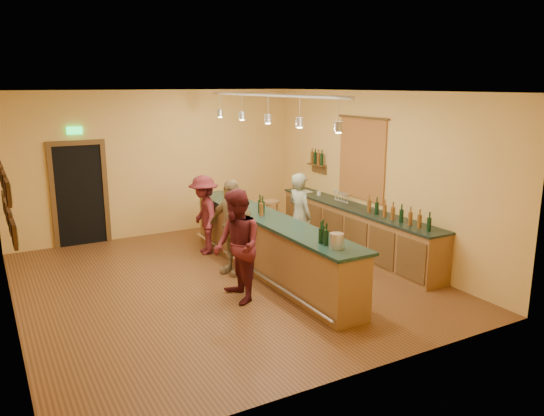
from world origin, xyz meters
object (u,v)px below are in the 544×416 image
customer_b (232,227)px  customer_c (204,215)px  bartender (300,216)px  bar_stool (271,207)px  back_counter (356,229)px  tasting_bar (268,241)px  customer_a (237,246)px

customer_b → customer_c: (0.00, 1.32, -0.07)m
bartender → bar_stool: 1.73m
back_counter → bar_stool: 2.18m
tasting_bar → customer_c: (-0.55, 1.64, 0.18)m
customer_a → bar_stool: (2.30, 3.06, -0.25)m
back_counter → customer_c: size_ratio=2.88×
tasting_bar → bartender: bearing=27.5°
customer_b → customer_c: bearing=155.1°
back_counter → bar_stool: size_ratio=5.87×
bar_stool → customer_a: bearing=-127.0°
customer_c → back_counter: bearing=70.8°
tasting_bar → customer_a: 1.35m
back_counter → customer_a: bearing=-161.6°
bartender → customer_b: 1.54m
back_counter → tasting_bar: size_ratio=0.89×
bartender → customer_c: bartender is taller
bartender → customer_a: customer_a is taller
bar_stool → bartender: bearing=-100.3°
customer_a → bar_stool: size_ratio=2.28×
bartender → customer_b: customer_b is taller
tasting_bar → customer_c: size_ratio=3.23×
bartender → customer_a: bearing=118.9°
back_counter → bartender: bartender is taller
tasting_bar → customer_b: 0.69m
customer_b → customer_c: 1.32m
customer_b → customer_c: customer_b is taller
back_counter → customer_a: size_ratio=2.57×
customer_c → customer_b: bearing=9.7°
tasting_bar → bar_stool: bearing=59.7°
back_counter → bar_stool: back_counter is taller
customer_a → bar_stool: bearing=148.4°
bartender → customer_c: bearing=48.0°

